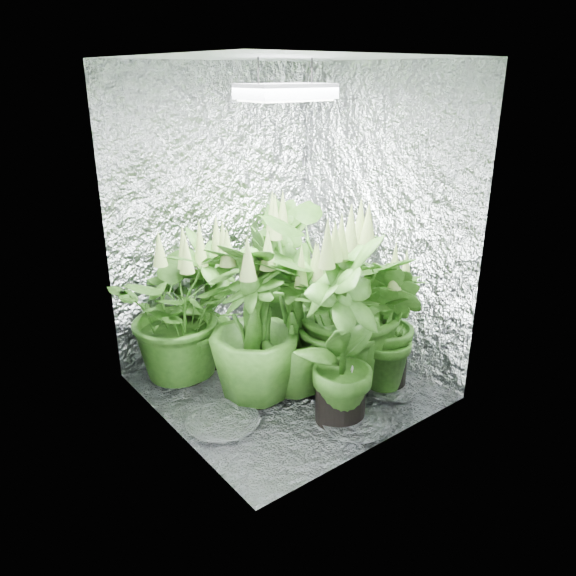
# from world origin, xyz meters

# --- Properties ---
(ground) EXTENTS (1.60, 1.60, 0.00)m
(ground) POSITION_xyz_m (0.00, 0.00, 0.00)
(ground) COLOR silver
(ground) RESTS_ON ground
(walls) EXTENTS (1.62, 1.62, 2.00)m
(walls) POSITION_xyz_m (0.00, 0.00, 1.00)
(walls) COLOR silver
(walls) RESTS_ON ground
(ceiling) EXTENTS (1.60, 1.60, 0.01)m
(ceiling) POSITION_xyz_m (0.00, 0.00, 2.00)
(ceiling) COLOR silver
(ceiling) RESTS_ON walls
(grow_lamp) EXTENTS (0.50, 0.30, 0.22)m
(grow_lamp) POSITION_xyz_m (0.00, 0.00, 1.83)
(grow_lamp) COLOR gray
(grow_lamp) RESTS_ON ceiling
(plant_a) EXTENTS (1.11, 1.11, 1.03)m
(plant_a) POSITION_xyz_m (-0.47, 0.52, 0.49)
(plant_a) COLOR black
(plant_a) RESTS_ON ground
(plant_b) EXTENTS (0.65, 0.65, 1.03)m
(plant_b) POSITION_xyz_m (-0.21, 0.60, 0.46)
(plant_b) COLOR black
(plant_b) RESTS_ON ground
(plant_c) EXTENTS (0.59, 0.59, 1.13)m
(plant_c) POSITION_xyz_m (0.38, 0.63, 0.52)
(plant_c) COLOR black
(plant_c) RESTS_ON ground
(plant_d) EXTENTS (0.78, 0.78, 1.12)m
(plant_d) POSITION_xyz_m (-0.23, 0.01, 0.51)
(plant_d) COLOR black
(plant_d) RESTS_ON ground
(plant_e) EXTENTS (1.11, 1.11, 1.22)m
(plant_e) POSITION_xyz_m (0.32, -0.21, 0.58)
(plant_e) COLOR black
(plant_e) RESTS_ON ground
(plant_f) EXTENTS (0.83, 0.83, 1.21)m
(plant_f) POSITION_xyz_m (0.02, -0.49, 0.56)
(plant_f) COLOR black
(plant_f) RESTS_ON ground
(plant_g) EXTENTS (0.57, 0.57, 0.96)m
(plant_g) POSITION_xyz_m (0.51, -0.40, 0.44)
(plant_g) COLOR black
(plant_g) RESTS_ON ground
(plant_h) EXTENTS (0.68, 0.68, 1.00)m
(plant_h) POSITION_xyz_m (0.02, -0.06, 0.46)
(plant_h) COLOR black
(plant_h) RESTS_ON ground
(circulation_fan) EXTENTS (0.16, 0.36, 0.41)m
(circulation_fan) POSITION_xyz_m (0.57, 0.17, 0.17)
(circulation_fan) COLOR black
(circulation_fan) RESTS_ON ground
(plant_label) EXTENTS (0.05, 0.05, 0.08)m
(plant_label) POSITION_xyz_m (0.08, -0.52, 0.30)
(plant_label) COLOR white
(plant_label) RESTS_ON plant_f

